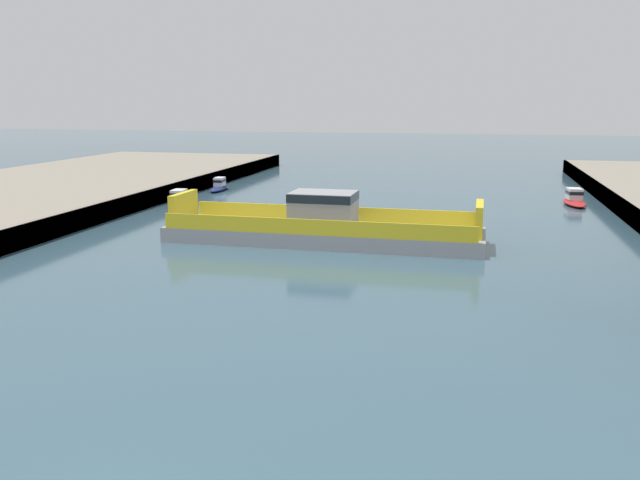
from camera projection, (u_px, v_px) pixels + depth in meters
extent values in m
cube|color=#939399|center=(323.00, 235.00, 48.37)|extent=(23.22, 6.35, 1.10)
cube|color=yellow|center=(332.00, 213.00, 50.95)|extent=(22.21, 0.43, 1.10)
cube|color=yellow|center=(313.00, 227.00, 45.34)|extent=(22.21, 0.43, 1.10)
cube|color=#939399|center=(323.00, 210.00, 47.99)|extent=(4.67, 3.38, 2.62)
cube|color=black|center=(323.00, 197.00, 47.79)|extent=(4.71, 3.42, 0.60)
cube|color=yellow|center=(479.00, 219.00, 45.44)|extent=(0.56, 4.22, 2.20)
cube|color=yellow|center=(184.00, 207.00, 50.62)|extent=(0.56, 4.22, 2.20)
ellipsoid|color=navy|center=(219.00, 189.00, 75.93)|extent=(1.84, 5.11, 0.52)
cube|color=silver|center=(220.00, 182.00, 76.14)|extent=(1.14, 1.83, 0.99)
cube|color=black|center=(220.00, 181.00, 76.12)|extent=(1.17, 1.88, 0.30)
ellipsoid|color=navy|center=(181.00, 202.00, 65.89)|extent=(2.41, 5.73, 0.50)
cube|color=silver|center=(179.00, 195.00, 65.32)|extent=(1.45, 2.08, 1.06)
cube|color=black|center=(179.00, 194.00, 65.29)|extent=(1.49, 2.14, 0.32)
ellipsoid|color=red|center=(575.00, 203.00, 65.39)|extent=(2.33, 5.49, 0.54)
cube|color=silver|center=(574.00, 194.00, 65.61)|extent=(1.47, 1.98, 1.12)
cube|color=black|center=(574.00, 192.00, 65.58)|extent=(1.51, 2.04, 0.34)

